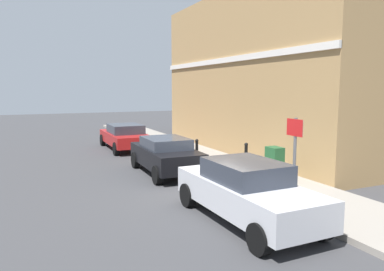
% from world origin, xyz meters
% --- Properties ---
extents(ground, '(80.00, 80.00, 0.00)m').
position_xyz_m(ground, '(0.00, 0.00, 0.00)').
color(ground, '#38383A').
extents(sidewalk, '(2.65, 30.00, 0.15)m').
position_xyz_m(sidewalk, '(1.88, 6.00, 0.07)').
color(sidewalk, gray).
rests_on(sidewalk, ground).
extents(corner_building, '(6.80, 13.76, 7.71)m').
position_xyz_m(corner_building, '(6.55, 4.88, 3.86)').
color(corner_building, '#9E7A4C').
rests_on(corner_building, ground).
extents(car_silver, '(1.87, 4.39, 1.48)m').
position_xyz_m(car_silver, '(-0.67, -2.99, 0.76)').
color(car_silver, '#B7B7BC').
rests_on(car_silver, ground).
extents(car_black, '(1.87, 3.97, 1.37)m').
position_xyz_m(car_black, '(-0.66, 2.56, 0.73)').
color(car_black, black).
rests_on(car_black, ground).
extents(car_red, '(1.93, 4.46, 1.33)m').
position_xyz_m(car_red, '(-0.66, 8.74, 0.70)').
color(car_red, maroon).
rests_on(car_red, ground).
extents(utility_cabinet, '(0.46, 0.61, 1.15)m').
position_xyz_m(utility_cabinet, '(1.96, -0.61, 0.68)').
color(utility_cabinet, '#1E4C28').
rests_on(utility_cabinet, sidewalk).
extents(bollard_near_cabinet, '(0.14, 0.14, 1.04)m').
position_xyz_m(bollard_near_cabinet, '(2.06, 1.25, 0.70)').
color(bollard_near_cabinet, black).
rests_on(bollard_near_cabinet, sidewalk).
extents(bollard_far_kerb, '(0.14, 0.14, 1.04)m').
position_xyz_m(bollard_far_kerb, '(0.80, 2.92, 0.70)').
color(bollard_far_kerb, black).
rests_on(bollard_far_kerb, sidewalk).
extents(street_sign, '(0.08, 0.60, 2.30)m').
position_xyz_m(street_sign, '(0.88, -2.83, 1.66)').
color(street_sign, '#59595B').
rests_on(street_sign, sidewalk).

